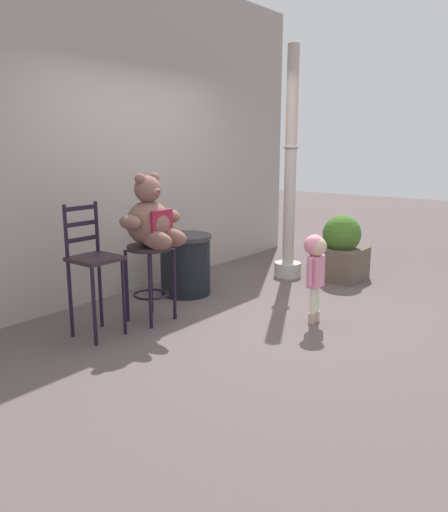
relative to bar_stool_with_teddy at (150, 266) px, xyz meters
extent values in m
plane|color=#594B4A|center=(0.71, -0.69, -0.53)|extent=(24.00, 24.00, 0.00)
cube|color=#9F948C|center=(0.71, 1.07, 1.24)|extent=(6.05, 0.30, 3.53)
cylinder|color=#2A1D23|center=(0.00, 0.00, 0.18)|extent=(0.42, 0.42, 0.04)
cylinder|color=black|center=(-0.16, -0.16, -0.18)|extent=(0.03, 0.03, 0.69)
cylinder|color=black|center=(0.16, -0.16, -0.18)|extent=(0.03, 0.03, 0.69)
cylinder|color=black|center=(-0.16, 0.16, -0.18)|extent=(0.03, 0.03, 0.69)
cylinder|color=black|center=(0.16, 0.16, -0.18)|extent=(0.03, 0.03, 0.69)
torus|color=black|center=(0.00, 0.00, -0.27)|extent=(0.34, 0.34, 0.02)
sphere|color=brown|center=(0.00, 0.00, 0.41)|extent=(0.41, 0.41, 0.41)
cube|color=maroon|center=(0.00, -0.17, 0.42)|extent=(0.26, 0.03, 0.25)
sphere|color=brown|center=(0.00, 0.00, 0.72)|extent=(0.25, 0.25, 0.25)
ellipsoid|color=#84554D|center=(0.00, -0.10, 0.70)|extent=(0.10, 0.08, 0.07)
sphere|color=black|center=(0.00, -0.13, 0.70)|extent=(0.03, 0.03, 0.03)
sphere|color=brown|center=(-0.09, 0.00, 0.82)|extent=(0.10, 0.10, 0.10)
sphere|color=brown|center=(0.09, 0.00, 0.82)|extent=(0.10, 0.10, 0.10)
ellipsoid|color=brown|center=(-0.25, -0.03, 0.45)|extent=(0.14, 0.23, 0.13)
ellipsoid|color=brown|center=(0.25, -0.03, 0.45)|extent=(0.14, 0.23, 0.13)
ellipsoid|color=brown|center=(-0.09, -0.20, 0.28)|extent=(0.14, 0.35, 0.17)
ellipsoid|color=brown|center=(0.09, -0.20, 0.28)|extent=(0.14, 0.35, 0.17)
cylinder|color=#C49F90|center=(0.86, -1.25, -0.48)|extent=(0.07, 0.07, 0.10)
cylinder|color=silver|center=(0.86, -1.25, -0.31)|extent=(0.05, 0.05, 0.25)
cylinder|color=#C49F90|center=(0.94, -1.25, -0.48)|extent=(0.07, 0.07, 0.10)
cylinder|color=silver|center=(0.94, -1.25, -0.31)|extent=(0.05, 0.05, 0.25)
cube|color=pink|center=(0.90, -1.25, -0.03)|extent=(0.17, 0.10, 0.30)
cylinder|color=pink|center=(0.79, -1.25, -0.02)|extent=(0.04, 0.04, 0.25)
cylinder|color=pink|center=(1.01, -1.25, -0.02)|extent=(0.04, 0.04, 0.25)
sphere|color=#D8B293|center=(0.90, -1.25, 0.20)|extent=(0.18, 0.18, 0.18)
sphere|color=pink|center=(0.90, -1.23, 0.21)|extent=(0.20, 0.20, 0.20)
cylinder|color=black|center=(0.85, 0.33, -0.22)|extent=(0.55, 0.55, 0.62)
cylinder|color=#2D2D33|center=(0.85, 0.33, 0.12)|extent=(0.59, 0.59, 0.05)
cylinder|color=#B1ADA2|center=(2.21, -0.18, -0.44)|extent=(0.34, 0.34, 0.18)
cylinder|color=#B6A79D|center=(2.21, -0.18, 0.95)|extent=(0.14, 0.14, 2.60)
torus|color=#ADA89E|center=(2.21, -0.18, 1.08)|extent=(0.19, 0.19, 0.04)
cube|color=#2A1D23|center=(-0.56, 0.08, 0.16)|extent=(0.38, 0.38, 0.03)
cylinder|color=black|center=(-0.72, -0.08, -0.19)|extent=(0.03, 0.03, 0.67)
cylinder|color=black|center=(-0.40, -0.08, -0.19)|extent=(0.03, 0.03, 0.67)
cylinder|color=black|center=(-0.72, 0.24, -0.19)|extent=(0.03, 0.03, 0.67)
cylinder|color=black|center=(-0.40, 0.24, -0.19)|extent=(0.03, 0.03, 0.67)
cylinder|color=black|center=(-0.72, 0.24, 0.41)|extent=(0.03, 0.03, 0.45)
cylinder|color=black|center=(-0.40, 0.24, 0.41)|extent=(0.03, 0.03, 0.45)
cube|color=black|center=(-0.56, 0.24, 0.32)|extent=(0.32, 0.02, 0.04)
cube|color=black|center=(-0.56, 0.24, 0.45)|extent=(0.32, 0.02, 0.04)
cube|color=black|center=(-0.56, 0.24, 0.58)|extent=(0.32, 0.02, 0.04)
cube|color=brown|center=(2.51, -0.76, -0.33)|extent=(0.55, 0.55, 0.39)
sphere|color=#406A24|center=(2.51, -0.76, 0.04)|extent=(0.47, 0.47, 0.47)
camera|label=1|loc=(-3.21, -3.37, 1.12)|focal=35.59mm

